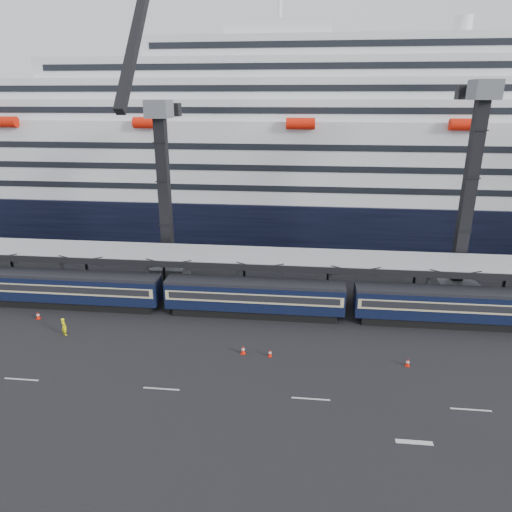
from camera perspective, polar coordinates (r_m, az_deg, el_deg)
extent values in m
plane|color=black|center=(40.90, 9.72, -14.05)|extent=(260.00, 260.00, 0.00)
cube|color=beige|center=(43.99, -27.25, -13.54)|extent=(3.00, 0.15, 0.02)
cube|color=beige|center=(39.07, -11.75, -15.94)|extent=(3.00, 0.15, 0.02)
cube|color=beige|center=(37.51, 6.86, -17.30)|extent=(3.00, 0.15, 0.02)
cube|color=beige|center=(39.69, 25.27, -16.97)|extent=(3.00, 0.15, 0.02)
cube|color=beige|center=(35.28, 19.16, -21.13)|extent=(2.50, 0.40, 0.02)
cube|color=black|center=(55.25, -21.38, -5.44)|extent=(17.48, 2.40, 0.90)
cube|color=black|center=(54.57, -21.60, -3.71)|extent=(19.00, 2.80, 2.70)
cube|color=#C5B98B|center=(54.46, -21.64, -3.42)|extent=(18.62, 2.92, 1.05)
cube|color=black|center=(54.44, -21.65, -3.37)|extent=(17.86, 2.98, 0.70)
cube|color=black|center=(54.04, -21.80, -2.25)|extent=(19.00, 2.50, 0.35)
cube|color=black|center=(49.53, -0.20, -6.90)|extent=(17.48, 2.40, 0.90)
cube|color=black|center=(48.76, -0.20, -5.00)|extent=(19.00, 2.80, 2.70)
cube|color=#C5B98B|center=(48.64, -0.20, -4.68)|extent=(18.62, 2.92, 1.05)
cube|color=black|center=(48.62, -0.20, -4.62)|extent=(17.86, 2.98, 0.70)
cube|color=black|center=(48.17, -0.20, -3.37)|extent=(19.00, 2.50, 0.35)
cube|color=black|center=(51.51, 22.70, -7.43)|extent=(17.48, 2.40, 0.90)
cube|color=black|center=(50.77, 22.96, -5.61)|extent=(19.00, 2.80, 2.70)
cube|color=#C5B98B|center=(50.65, 23.01, -5.30)|extent=(18.62, 2.92, 1.05)
cube|color=black|center=(50.63, 23.02, -5.25)|extent=(17.86, 2.98, 0.70)
cube|color=black|center=(50.20, 23.18, -4.05)|extent=(19.00, 2.50, 0.35)
cube|color=#92959A|center=(51.14, 9.25, -0.28)|extent=(130.00, 6.00, 0.25)
cube|color=black|center=(48.43, 9.39, -1.79)|extent=(130.00, 0.25, 0.70)
cube|color=black|center=(54.07, 9.09, 0.47)|extent=(130.00, 0.25, 0.70)
cube|color=black|center=(65.96, -28.27, -0.40)|extent=(0.25, 0.25, 5.40)
cube|color=black|center=(56.31, -22.92, -2.69)|extent=(0.25, 0.25, 5.40)
cube|color=black|center=(60.92, -20.47, -0.76)|extent=(0.25, 0.25, 5.40)
cube|color=black|center=(52.26, -13.26, -3.29)|extent=(0.25, 0.25, 5.40)
cube|color=black|center=(57.19, -11.46, -1.17)|extent=(0.25, 0.25, 5.40)
cube|color=black|center=(49.91, -2.33, -3.86)|extent=(0.25, 0.25, 5.40)
cube|color=black|center=(55.06, -1.48, -1.59)|extent=(0.25, 0.25, 5.40)
cube|color=black|center=(49.51, 9.23, -4.31)|extent=(0.25, 0.25, 5.40)
cube|color=black|center=(54.69, 8.97, -1.98)|extent=(0.25, 0.25, 5.40)
cube|color=black|center=(51.10, 20.52, -4.57)|extent=(0.25, 0.25, 5.40)
cube|color=black|center=(56.14, 19.22, -2.29)|extent=(0.25, 0.25, 5.40)
cube|color=black|center=(59.26, 28.67, -2.51)|extent=(0.25, 0.25, 5.40)
cube|color=black|center=(82.41, 8.20, 5.87)|extent=(200.00, 28.00, 7.00)
cube|color=silver|center=(80.78, 8.53, 12.43)|extent=(190.00, 26.88, 12.00)
cube|color=silver|center=(80.27, 8.80, 17.75)|extent=(160.00, 24.64, 3.00)
cube|color=black|center=(67.91, 9.20, 17.51)|extent=(153.60, 0.12, 0.90)
cube|color=silver|center=(80.26, 8.91, 19.89)|extent=(124.00, 21.84, 3.00)
cube|color=black|center=(69.30, 9.28, 20.02)|extent=(119.04, 0.12, 0.90)
cube|color=silver|center=(80.36, 9.03, 22.03)|extent=(90.00, 19.04, 3.00)
cube|color=black|center=(70.81, 9.37, 22.42)|extent=(86.40, 0.12, 0.90)
cube|color=silver|center=(80.58, 9.15, 24.16)|extent=(56.00, 16.24, 3.00)
cube|color=black|center=(72.45, 9.45, 24.72)|extent=(53.76, 0.12, 0.90)
cube|color=silver|center=(80.94, 2.95, 26.11)|extent=(16.00, 12.00, 2.50)
cylinder|color=silver|center=(84.05, 24.42, 24.68)|extent=(2.80, 2.80, 3.00)
cylinder|color=red|center=(80.08, -28.96, 14.46)|extent=(4.00, 1.60, 1.60)
cylinder|color=red|center=(70.12, -13.44, 15.90)|extent=(4.00, 1.60, 1.60)
cylinder|color=red|center=(66.25, 5.59, 16.14)|extent=(4.00, 1.60, 1.60)
cylinder|color=red|center=(69.49, 24.68, 14.70)|extent=(4.00, 1.60, 1.60)
cube|color=#52555B|center=(59.75, -10.73, -1.97)|extent=(4.50, 4.50, 2.00)
cube|color=black|center=(56.96, -11.35, 7.45)|extent=(1.30, 1.30, 18.00)
cube|color=#52555B|center=(55.86, -12.05, 17.54)|extent=(2.60, 3.20, 2.00)
cube|color=black|center=(50.68, -14.82, 25.04)|extent=(0.90, 12.26, 14.37)
cube|color=black|center=(58.26, -11.26, 17.64)|extent=(0.90, 5.04, 0.90)
cube|color=black|center=(60.68, -10.53, 17.54)|extent=(2.20, 1.60, 1.60)
cube|color=#52555B|center=(59.16, 23.52, -3.52)|extent=(4.50, 4.50, 2.00)
cube|color=black|center=(56.15, 25.01, 6.91)|extent=(1.30, 1.30, 20.00)
cube|color=#52555B|center=(55.21, 26.68, 18.09)|extent=(2.60, 3.20, 2.00)
cube|color=black|center=(57.87, 25.73, 18.18)|extent=(0.90, 5.60, 0.90)
cube|color=black|center=(60.53, 24.84, 18.08)|extent=(2.20, 1.60, 1.60)
imported|color=#FFF60D|center=(49.16, -22.88, -8.14)|extent=(0.80, 0.71, 1.84)
cube|color=red|center=(54.10, -25.54, -7.07)|extent=(0.42, 0.42, 0.04)
cone|color=red|center=(53.92, -25.61, -6.66)|extent=(0.36, 0.36, 0.80)
cylinder|color=white|center=(53.92, -25.61, -6.66)|extent=(0.30, 0.30, 0.13)
cube|color=red|center=(42.81, -1.62, -12.07)|extent=(0.43, 0.43, 0.04)
cone|color=red|center=(42.59, -1.62, -11.58)|extent=(0.36, 0.36, 0.81)
cylinder|color=white|center=(42.59, -1.62, -11.58)|extent=(0.30, 0.30, 0.13)
cube|color=red|center=(42.42, 1.76, -12.40)|extent=(0.35, 0.35, 0.04)
cone|color=red|center=(42.23, 1.77, -11.99)|extent=(0.30, 0.30, 0.67)
cylinder|color=white|center=(42.23, 1.77, -11.99)|extent=(0.25, 0.25, 0.11)
cube|color=red|center=(43.16, 18.39, -12.89)|extent=(0.38, 0.38, 0.04)
cone|color=red|center=(42.96, 18.44, -12.45)|extent=(0.32, 0.32, 0.72)
cylinder|color=white|center=(42.96, 18.44, -12.45)|extent=(0.27, 0.27, 0.12)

